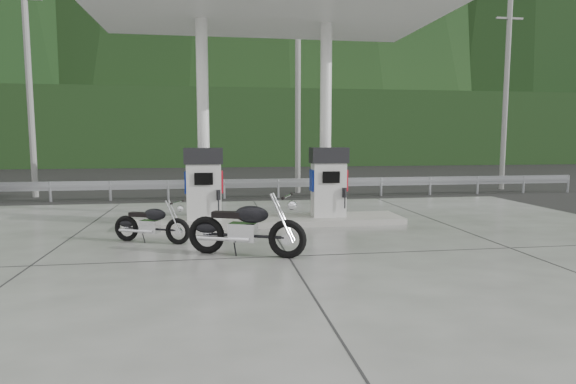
{
  "coord_description": "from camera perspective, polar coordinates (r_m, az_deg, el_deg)",
  "views": [
    {
      "loc": [
        -1.33,
        -9.66,
        2.21
      ],
      "look_at": [
        0.3,
        1.0,
        1.0
      ],
      "focal_mm": 30.0,
      "sensor_mm": 36.0,
      "label": 1
    }
  ],
  "objects": [
    {
      "name": "ground",
      "position": [
        10.0,
        -0.84,
        -6.37
      ],
      "size": [
        160.0,
        160.0,
        0.0
      ],
      "primitive_type": "plane",
      "color": "black",
      "rests_on": "ground"
    },
    {
      "name": "forecourt_apron",
      "position": [
        10.0,
        -0.84,
        -6.31
      ],
      "size": [
        18.0,
        14.0,
        0.02
      ],
      "primitive_type": "cube",
      "color": "slate",
      "rests_on": "ground"
    },
    {
      "name": "pump_island",
      "position": [
        12.42,
        -2.42,
        -3.41
      ],
      "size": [
        7.0,
        1.4,
        0.15
      ],
      "primitive_type": "cube",
      "color": "#9A9990",
      "rests_on": "forecourt_apron"
    },
    {
      "name": "gas_pump_left",
      "position": [
        12.22,
        -9.92,
        0.95
      ],
      "size": [
        0.95,
        0.55,
        1.8
      ],
      "primitive_type": null,
      "color": "silver",
      "rests_on": "pump_island"
    },
    {
      "name": "gas_pump_right",
      "position": [
        12.56,
        4.83,
        1.17
      ],
      "size": [
        0.95,
        0.55,
        1.8
      ],
      "primitive_type": null,
      "color": "silver",
      "rests_on": "pump_island"
    },
    {
      "name": "canopy_column_left",
      "position": [
        12.58,
        -10.03,
        8.4
      ],
      "size": [
        0.3,
        0.3,
        5.0
      ],
      "primitive_type": "cylinder",
      "color": "white",
      "rests_on": "pump_island"
    },
    {
      "name": "canopy_column_right",
      "position": [
        12.91,
        4.48,
        8.42
      ],
      "size": [
        0.3,
        0.3,
        5.0
      ],
      "primitive_type": "cylinder",
      "color": "white",
      "rests_on": "pump_island"
    },
    {
      "name": "canopy_roof",
      "position": [
        12.64,
        -2.54,
        20.88
      ],
      "size": [
        8.5,
        5.0,
        0.4
      ],
      "primitive_type": "cube",
      "color": "silver",
      "rests_on": "canopy_column_left"
    },
    {
      "name": "guardrail",
      "position": [
        17.78,
        -4.38,
        1.55
      ],
      "size": [
        26.0,
        0.16,
        1.42
      ],
      "primitive_type": null,
      "color": "gray",
      "rests_on": "ground"
    },
    {
      "name": "road",
      "position": [
        21.32,
        -5.07,
        0.44
      ],
      "size": [
        60.0,
        7.0,
        0.01
      ],
      "primitive_type": "cube",
      "color": "black",
      "rests_on": "ground"
    },
    {
      "name": "utility_pole_a",
      "position": [
        20.37,
        -28.31,
        10.69
      ],
      "size": [
        0.22,
        0.22,
        8.0
      ],
      "primitive_type": "cylinder",
      "color": "gray",
      "rests_on": "ground"
    },
    {
      "name": "utility_pole_b",
      "position": [
        19.53,
        1.18,
        11.66
      ],
      "size": [
        0.22,
        0.22,
        8.0
      ],
      "primitive_type": "cylinder",
      "color": "gray",
      "rests_on": "ground"
    },
    {
      "name": "utility_pole_c",
      "position": [
        22.86,
        24.4,
        10.34
      ],
      "size": [
        0.22,
        0.22,
        8.0
      ],
      "primitive_type": "cylinder",
      "color": "gray",
      "rests_on": "ground"
    },
    {
      "name": "tree_band",
      "position": [
        39.69,
        -6.84,
        7.51
      ],
      "size": [
        80.0,
        6.0,
        6.0
      ],
      "primitive_type": "cube",
      "color": "black",
      "rests_on": "ground"
    },
    {
      "name": "forested_hills",
      "position": [
        69.71,
        -7.63,
        4.54
      ],
      "size": [
        100.0,
        40.0,
        140.0
      ],
      "primitive_type": null,
      "color": "black",
      "rests_on": "ground"
    },
    {
      "name": "motorcycle_left",
      "position": [
        10.53,
        -15.87,
        -3.68
      ],
      "size": [
        1.72,
        1.16,
        0.78
      ],
      "primitive_type": null,
      "rotation": [
        0.0,
        0.0,
        -0.42
      ],
      "color": "black",
      "rests_on": "forecourt_apron"
    },
    {
      "name": "motorcycle_right",
      "position": [
        9.03,
        -5.0,
        -4.34
      ],
      "size": [
        2.25,
        1.45,
        1.02
      ],
      "primitive_type": null,
      "rotation": [
        0.0,
        0.0,
        -0.39
      ],
      "color": "black",
      "rests_on": "forecourt_apron"
    }
  ]
}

